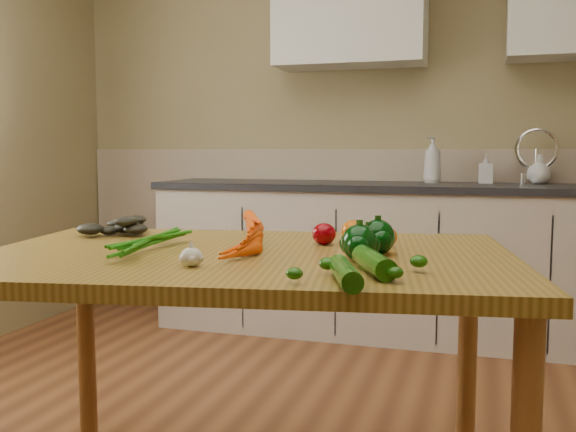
% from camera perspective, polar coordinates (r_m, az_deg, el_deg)
% --- Properties ---
extents(room, '(4.04, 5.04, 2.64)m').
position_cam_1_polar(room, '(1.90, -5.02, 10.57)').
color(room, brown).
rests_on(room, ground).
extents(counter_run, '(2.84, 0.64, 1.14)m').
position_cam_1_polar(counter_run, '(3.85, 9.51, -3.71)').
color(counter_run, '#B7A898').
rests_on(counter_run, ground).
extents(upper_cabinets, '(2.15, 0.35, 0.70)m').
position_cam_1_polar(upper_cabinets, '(3.99, 14.64, 18.08)').
color(upper_cabinets, silver).
rests_on(upper_cabinets, room).
extents(table, '(1.64, 1.20, 0.80)m').
position_cam_1_polar(table, '(1.85, -3.80, -5.94)').
color(table, olive).
rests_on(table, ground).
extents(soap_bottle_a, '(0.15, 0.15, 0.27)m').
position_cam_1_polar(soap_bottle_a, '(3.88, 12.72, 4.88)').
color(soap_bottle_a, silver).
rests_on(soap_bottle_a, counter_run).
extents(soap_bottle_b, '(0.08, 0.08, 0.17)m').
position_cam_1_polar(soap_bottle_b, '(3.92, 17.18, 4.05)').
color(soap_bottle_b, silver).
rests_on(soap_bottle_b, counter_run).
extents(soap_bottle_c, '(0.18, 0.18, 0.17)m').
position_cam_1_polar(soap_bottle_c, '(3.94, 21.43, 3.89)').
color(soap_bottle_c, silver).
rests_on(soap_bottle_c, counter_run).
extents(carrot_bunch, '(0.31, 0.26, 0.07)m').
position_cam_1_polar(carrot_bunch, '(1.84, -6.35, -2.01)').
color(carrot_bunch, '#EA4B05').
rests_on(carrot_bunch, table).
extents(leafy_greens, '(0.21, 0.19, 0.11)m').
position_cam_1_polar(leafy_greens, '(2.26, -14.97, -0.30)').
color(leafy_greens, black).
rests_on(leafy_greens, table).
extents(garlic_bulb, '(0.06, 0.06, 0.05)m').
position_cam_1_polar(garlic_bulb, '(1.61, -8.59, -3.61)').
color(garlic_bulb, beige).
rests_on(garlic_bulb, table).
extents(pepper_a, '(0.08, 0.08, 0.08)m').
position_cam_1_polar(pepper_a, '(1.78, 7.17, -2.20)').
color(pepper_a, black).
rests_on(pepper_a, table).
extents(pepper_b, '(0.10, 0.10, 0.10)m').
position_cam_1_polar(pepper_b, '(1.79, 7.97, -1.89)').
color(pepper_b, black).
rests_on(pepper_b, table).
extents(pepper_c, '(0.09, 0.09, 0.09)m').
position_cam_1_polar(pepper_c, '(1.69, 6.37, -2.38)').
color(pepper_c, black).
rests_on(pepper_c, table).
extents(tomato_a, '(0.07, 0.07, 0.07)m').
position_cam_1_polar(tomato_a, '(1.96, 3.22, -1.60)').
color(tomato_a, '#7F020A').
rests_on(tomato_a, table).
extents(tomato_b, '(0.08, 0.08, 0.07)m').
position_cam_1_polar(tomato_b, '(2.03, 5.82, -1.33)').
color(tomato_b, '#C45204').
rests_on(tomato_b, table).
extents(tomato_c, '(0.07, 0.07, 0.06)m').
position_cam_1_polar(tomato_c, '(1.94, 8.69, -1.84)').
color(tomato_c, '#C45204').
rests_on(tomato_c, table).
extents(zucchini_a, '(0.14, 0.22, 0.05)m').
position_cam_1_polar(zucchini_a, '(1.52, 7.62, -4.11)').
color(zucchini_a, '#134607').
rests_on(zucchini_a, table).
extents(zucchini_b, '(0.12, 0.22, 0.05)m').
position_cam_1_polar(zucchini_b, '(1.40, 5.08, -5.06)').
color(zucchini_b, '#134607').
rests_on(zucchini_b, table).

